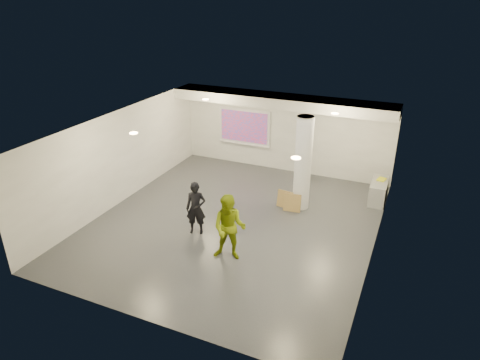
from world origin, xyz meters
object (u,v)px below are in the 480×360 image
at_px(projection_screen, 244,127).
at_px(credenza, 378,191).
at_px(woman, 196,208).
at_px(man, 229,228).
at_px(column, 303,164).

xyz_separation_m(projection_screen, credenza, (5.32, -1.24, -1.17)).
bearing_deg(projection_screen, woman, -81.29).
bearing_deg(man, column, 64.13).
bearing_deg(man, credenza, 45.98).
relative_size(column, projection_screen, 1.43).
relative_size(projection_screen, credenza, 1.74).
bearing_deg(column, credenza, 32.55).
distance_m(credenza, man, 5.82).
bearing_deg(man, projection_screen, 98.21).
relative_size(projection_screen, woman, 1.35).
xyz_separation_m(credenza, woman, (-4.50, -4.13, 0.42)).
bearing_deg(man, woman, 139.55).
xyz_separation_m(credenza, man, (-3.10, -4.90, 0.54)).
xyz_separation_m(column, woman, (-2.28, -2.71, -0.72)).
relative_size(woman, man, 0.86).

